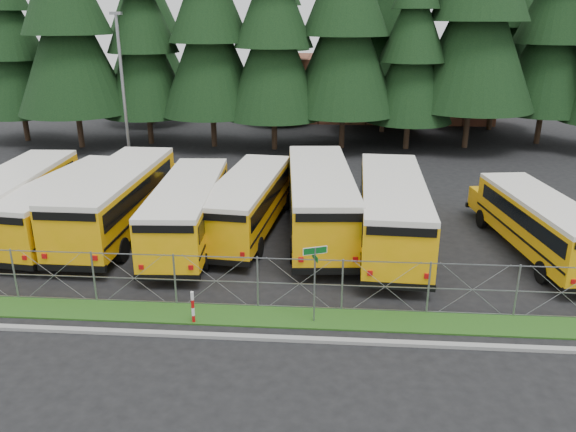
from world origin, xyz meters
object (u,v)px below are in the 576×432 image
object	(u,v)px
bus_3	(190,211)
bus_4	(250,204)
bus_5	(320,201)
light_standard	(123,90)
bus_1	(71,206)
street_sign	(315,269)
bus_2	(120,201)
striped_bollard	(193,308)
bus_0	(20,200)
bus_6	(391,212)
bus_east	(536,225)

from	to	relation	value
bus_3	bus_4	bearing A→B (deg)	25.72
bus_5	light_standard	bearing A→B (deg)	138.08
bus_1	street_sign	xyz separation A→B (m)	(11.82, -7.46, 0.62)
bus_1	street_sign	world-z (taller)	bus_1
street_sign	bus_2	bearing A→B (deg)	140.39
striped_bollard	light_standard	bearing A→B (deg)	114.84
bus_5	street_sign	world-z (taller)	bus_5
bus_1	bus_3	bearing A→B (deg)	1.99
bus_5	striped_bollard	distance (m)	9.79
bus_0	street_sign	xyz separation A→B (m)	(14.53, -7.85, 0.55)
bus_1	bus_2	xyz separation A→B (m)	(2.27, 0.43, 0.15)
street_sign	striped_bollard	bearing A→B (deg)	-174.86
light_standard	bus_2	bearing A→B (deg)	-73.04
striped_bollard	bus_0	bearing A→B (deg)	141.73
bus_0	bus_5	distance (m)	14.53
bus_6	bus_4	bearing A→B (deg)	172.67
striped_bollard	bus_1	bearing A→B (deg)	134.53
bus_5	light_standard	xyz separation A→B (m)	(-12.63, 9.59, 3.90)
bus_0	bus_3	bearing A→B (deg)	-8.62
striped_bollard	light_standard	world-z (taller)	light_standard
bus_6	bus_east	distance (m)	6.28
bus_1	bus_6	bearing A→B (deg)	5.86
bus_3	bus_east	size ratio (longest dim) A/B	1.10
bus_2	street_sign	distance (m)	12.40
bus_3	street_sign	size ratio (longest dim) A/B	3.92
bus_1	bus_east	xyz separation A→B (m)	(21.32, -0.77, -0.10)
bus_2	bus_east	size ratio (longest dim) A/B	1.20
bus_5	bus_east	size ratio (longest dim) A/B	1.22
bus_5	bus_6	bearing A→B (deg)	-25.05
bus_4	bus_6	size ratio (longest dim) A/B	0.90
bus_east	striped_bollard	bearing A→B (deg)	-160.53
bus_3	street_sign	bearing A→B (deg)	-52.79
bus_1	bus_3	xyz separation A→B (m)	(5.87, -0.48, 0.03)
bus_east	street_sign	distance (m)	11.65
bus_3	light_standard	size ratio (longest dim) A/B	1.09
bus_5	bus_east	world-z (taller)	bus_5
bus_east	light_standard	distance (m)	25.24
bus_4	striped_bollard	bearing A→B (deg)	-88.74
bus_0	bus_3	world-z (taller)	bus_0
street_sign	bus_east	bearing A→B (deg)	35.16
bus_2	bus_east	bearing A→B (deg)	-2.90
bus_2	bus_5	distance (m)	9.54
bus_4	street_sign	distance (m)	9.08
bus_4	light_standard	bearing A→B (deg)	140.11
bus_1	striped_bollard	xyz separation A→B (m)	(7.70, -7.83, -0.82)
bus_5	street_sign	bearing A→B (deg)	-94.58
bus_east	street_sign	world-z (taller)	street_sign
bus_4	bus_6	world-z (taller)	bus_6
bus_4	bus_east	xyz separation A→B (m)	(12.86, -1.72, -0.09)
bus_3	bus_5	world-z (taller)	bus_5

